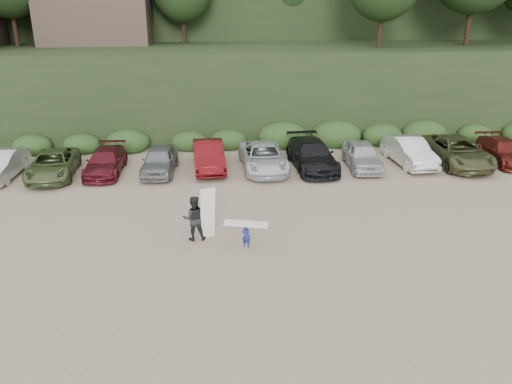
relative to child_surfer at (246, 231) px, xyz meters
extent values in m
plane|color=tan|center=(2.50, -0.32, -0.72)|extent=(120.00, 120.00, 0.00)
cube|color=black|center=(2.50, 21.68, 2.28)|extent=(80.00, 14.00, 6.00)
cube|color=black|center=(2.50, 39.68, 7.28)|extent=(90.00, 30.00, 16.00)
cube|color=#2B491E|center=(1.95, 14.18, -0.12)|extent=(46.20, 2.00, 1.20)
cube|color=brown|center=(-9.50, 23.68, 7.28)|extent=(8.00, 6.00, 4.00)
imported|color=silver|center=(-12.80, 9.58, 0.03)|extent=(1.79, 4.60, 1.49)
imported|color=#57673B|center=(-10.03, 9.52, -0.01)|extent=(2.67, 5.24, 1.42)
imported|color=maroon|center=(-7.22, 9.81, -0.04)|extent=(2.03, 4.74, 1.36)
imported|color=gray|center=(-4.16, 9.59, 0.03)|extent=(2.10, 4.50, 1.49)
imported|color=maroon|center=(-1.38, 9.99, 0.08)|extent=(1.96, 4.96, 1.61)
imported|color=silver|center=(1.78, 9.58, 0.03)|extent=(2.67, 5.45, 1.49)
imported|color=black|center=(4.63, 9.55, 0.08)|extent=(2.54, 5.65, 1.61)
imported|color=silver|center=(7.58, 9.31, 0.04)|extent=(2.06, 4.56, 1.52)
imported|color=silver|center=(10.57, 9.67, 0.08)|extent=(2.01, 4.97, 1.60)
imported|color=#515531|center=(13.39, 9.38, 0.09)|extent=(2.70, 5.85, 1.62)
imported|color=maroon|center=(16.43, 9.49, -0.03)|extent=(2.26, 4.87, 1.38)
imported|color=navy|center=(0.00, 0.00, -0.24)|extent=(0.41, 0.35, 0.97)
cube|color=white|center=(0.00, 0.00, 0.30)|extent=(1.83, 0.93, 0.07)
imported|color=black|center=(-2.07, 0.90, 0.24)|extent=(0.97, 0.77, 1.91)
cube|color=white|center=(-1.52, 0.92, 0.41)|extent=(0.71, 0.55, 2.25)
camera|label=1|loc=(-1.39, -17.87, 8.66)|focal=35.00mm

